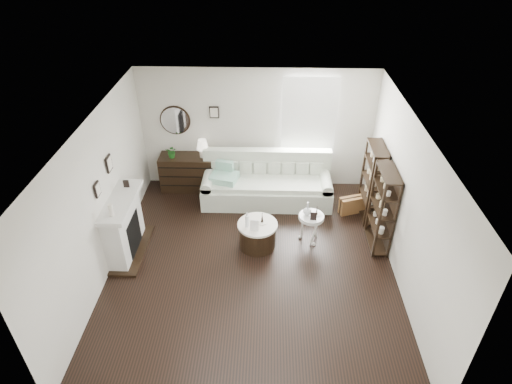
{
  "coord_description": "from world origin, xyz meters",
  "views": [
    {
      "loc": [
        0.25,
        -5.66,
        5.36
      ],
      "look_at": [
        0.04,
        0.8,
        1.03
      ],
      "focal_mm": 30.0,
      "sensor_mm": 36.0,
      "label": 1
    }
  ],
  "objects_px": {
    "dresser": "(189,172)",
    "sofa": "(267,185)",
    "drum_table": "(258,235)",
    "pedestal_table": "(311,218)"
  },
  "relations": [
    {
      "from": "sofa",
      "to": "pedestal_table",
      "type": "xyz_separation_m",
      "value": [
        0.85,
        -1.36,
        0.18
      ]
    },
    {
      "from": "dresser",
      "to": "sofa",
      "type": "bearing_deg",
      "value": -12.41
    },
    {
      "from": "drum_table",
      "to": "pedestal_table",
      "type": "bearing_deg",
      "value": 11.57
    },
    {
      "from": "sofa",
      "to": "drum_table",
      "type": "distance_m",
      "value": 1.57
    },
    {
      "from": "sofa",
      "to": "dresser",
      "type": "height_order",
      "value": "sofa"
    },
    {
      "from": "dresser",
      "to": "drum_table",
      "type": "distance_m",
      "value": 2.52
    },
    {
      "from": "drum_table",
      "to": "pedestal_table",
      "type": "relative_size",
      "value": 1.28
    },
    {
      "from": "dresser",
      "to": "drum_table",
      "type": "xyz_separation_m",
      "value": [
        1.6,
        -1.95,
        -0.15
      ]
    },
    {
      "from": "sofa",
      "to": "pedestal_table",
      "type": "height_order",
      "value": "sofa"
    },
    {
      "from": "pedestal_table",
      "to": "dresser",
      "type": "bearing_deg",
      "value": 146.13
    }
  ]
}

